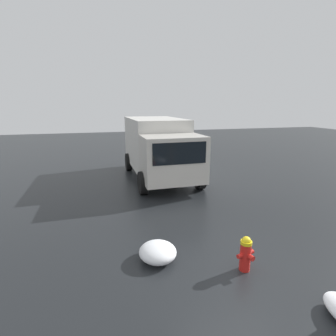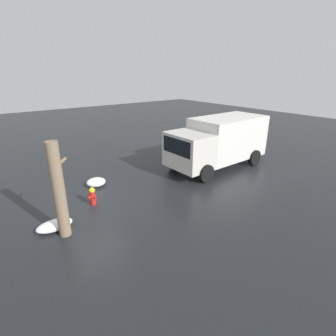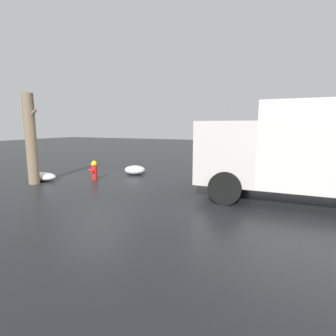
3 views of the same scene
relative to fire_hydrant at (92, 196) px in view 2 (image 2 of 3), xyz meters
The scene contains 6 objects.
ground_plane 0.39m from the fire_hydrant, 13.91° to the left, with size 60.00×60.00×0.00m, color black.
fire_hydrant is the anchor object (origin of this frame).
tree_trunk 2.49m from the fire_hydrant, 137.44° to the right, with size 0.59×0.39×3.26m.
delivery_truck 7.70m from the fire_hydrant, ahead, with size 6.09×2.73×2.77m.
snow_pile_by_hydrant 2.03m from the fire_hydrant, 152.65° to the right, with size 1.23×0.69×0.32m.
snow_pile_curbside 1.90m from the fire_hydrant, 63.19° to the left, with size 0.90×0.84×0.39m.
Camera 2 is at (-3.43, -9.57, 5.25)m, focal length 28.00 mm.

